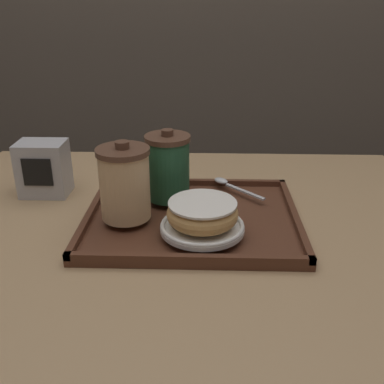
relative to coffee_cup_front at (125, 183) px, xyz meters
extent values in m
cube|color=tan|center=(0.10, 0.02, -0.11)|extent=(1.06, 0.84, 0.03)
cylinder|color=#333338|center=(0.10, 0.02, -0.47)|extent=(0.08, 0.08, 0.69)
cube|color=#512D1E|center=(0.12, 0.03, -0.09)|extent=(0.41, 0.33, 0.01)
cube|color=#512D1E|center=(0.12, -0.13, -0.07)|extent=(0.41, 0.01, 0.01)
cube|color=#512D1E|center=(0.12, 0.18, -0.07)|extent=(0.41, 0.01, 0.01)
cube|color=#512D1E|center=(-0.07, 0.03, -0.07)|extent=(0.01, 0.33, 0.01)
cube|color=#512D1E|center=(0.32, 0.03, -0.07)|extent=(0.01, 0.33, 0.01)
cylinder|color=#E0B784|center=(0.00, 0.00, -0.01)|extent=(0.09, 0.09, 0.12)
cylinder|color=brown|center=(0.00, 0.00, 0.06)|extent=(0.10, 0.10, 0.01)
cylinder|color=brown|center=(0.00, 0.00, 0.07)|extent=(0.03, 0.03, 0.01)
cylinder|color=#235638|center=(0.07, 0.09, -0.01)|extent=(0.09, 0.09, 0.12)
cylinder|color=brown|center=(0.07, 0.09, 0.06)|extent=(0.09, 0.09, 0.01)
cylinder|color=brown|center=(0.07, 0.09, 0.07)|extent=(0.02, 0.02, 0.01)
cylinder|color=white|center=(0.14, -0.05, -0.06)|extent=(0.15, 0.15, 0.01)
torus|color=white|center=(0.14, -0.05, -0.06)|extent=(0.15, 0.15, 0.01)
torus|color=tan|center=(0.14, -0.05, -0.04)|extent=(0.13, 0.13, 0.04)
cylinder|color=white|center=(0.14, -0.05, -0.02)|extent=(0.12, 0.12, 0.00)
ellipsoid|color=silver|center=(0.18, 0.17, -0.06)|extent=(0.04, 0.04, 0.01)
cube|color=silver|center=(0.23, 0.12, -0.07)|extent=(0.08, 0.08, 0.00)
cube|color=#B7B7BC|center=(-0.20, 0.15, -0.03)|extent=(0.10, 0.07, 0.12)
cube|color=black|center=(-0.20, 0.11, -0.03)|extent=(0.06, 0.00, 0.06)
camera|label=1|loc=(0.15, -0.75, 0.32)|focal=42.00mm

